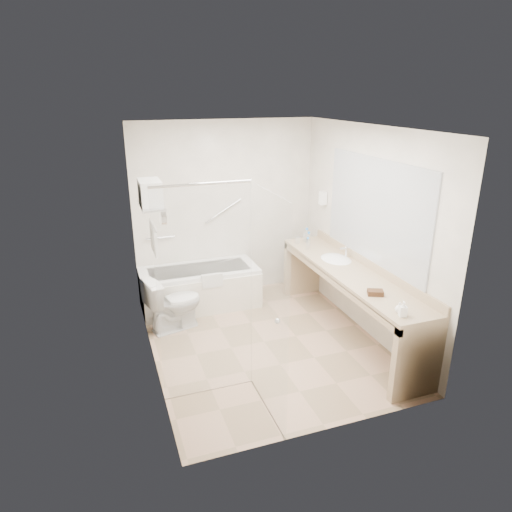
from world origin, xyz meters
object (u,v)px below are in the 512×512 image
object	(u,v)px
vanity_counter	(349,287)
toilet	(174,303)
bathtub	(200,287)
amenity_basket	(375,293)
water_bottle_left	(309,239)

from	to	relation	value
vanity_counter	toilet	xyz separation A→B (m)	(-1.97, 0.85, -0.29)
bathtub	vanity_counter	world-z (taller)	vanity_counter
bathtub	amenity_basket	distance (m)	2.59
amenity_basket	water_bottle_left	bearing A→B (deg)	88.53
vanity_counter	toilet	bearing A→B (deg)	156.71
bathtub	toilet	xyz separation A→B (m)	(-0.45, -0.54, 0.07)
bathtub	amenity_basket	xyz separation A→B (m)	(1.41, -2.08, 0.60)
amenity_basket	water_bottle_left	size ratio (longest dim) A/B	0.81
vanity_counter	water_bottle_left	size ratio (longest dim) A/B	13.80
bathtub	vanity_counter	size ratio (longest dim) A/B	0.59
bathtub	water_bottle_left	size ratio (longest dim) A/B	8.18
bathtub	amenity_basket	world-z (taller)	amenity_basket
vanity_counter	toilet	world-z (taller)	vanity_counter
vanity_counter	amenity_basket	size ratio (longest dim) A/B	16.95
vanity_counter	toilet	distance (m)	2.17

